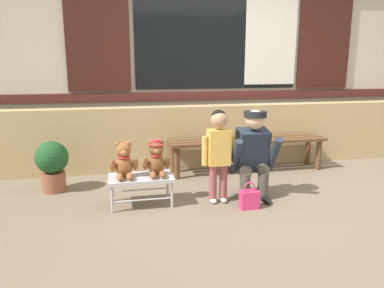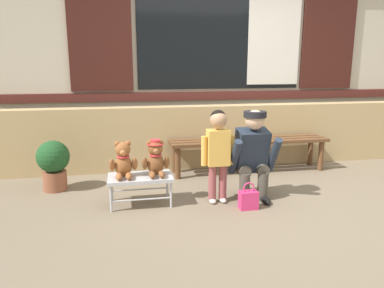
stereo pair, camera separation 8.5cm
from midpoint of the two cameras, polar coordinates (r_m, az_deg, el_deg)
ground_plane at (r=3.88m, az=10.94°, el=-8.78°), size 60.00×60.00×0.00m
brick_low_wall at (r=5.05m, az=4.83°, el=1.39°), size 7.98×0.25×0.85m
shop_facade at (r=5.47m, az=3.48°, el=16.36°), size 8.14×0.26×3.52m
wooden_bench_long at (r=4.78m, az=8.28°, el=0.04°), size 2.10×0.40×0.44m
small_display_bench at (r=3.65m, az=-8.79°, el=-5.59°), size 0.64×0.36×0.30m
teddy_bear_plain at (r=3.59m, az=-11.44°, el=-2.71°), size 0.28×0.26×0.36m
teddy_bear_with_hat at (r=3.61m, az=-6.36°, el=-2.33°), size 0.28×0.27×0.36m
child_standing at (r=3.61m, az=3.58°, el=-0.34°), size 0.35×0.18×0.96m
adult_crouching at (r=3.79m, az=9.04°, el=-1.56°), size 0.50×0.49×0.95m
handbag_on_ground at (r=3.62m, az=8.40°, el=-8.63°), size 0.18×0.11×0.27m
potted_plant at (r=4.29m, az=-21.86°, el=-2.87°), size 0.36×0.36×0.57m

